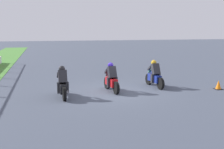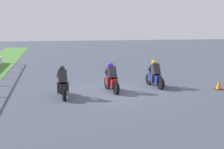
% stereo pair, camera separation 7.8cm
% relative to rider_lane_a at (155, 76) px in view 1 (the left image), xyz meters
% --- Properties ---
extents(ground_plane, '(120.00, 120.00, 0.00)m').
position_rel_rider_lane_a_xyz_m(ground_plane, '(-0.65, 2.53, -0.62)').
color(ground_plane, '#434A59').
extents(rider_lane_a, '(2.04, 0.57, 1.51)m').
position_rel_rider_lane_a_xyz_m(rider_lane_a, '(0.00, 0.00, 0.00)').
color(rider_lane_a, black).
rests_on(rider_lane_a, ground_plane).
extents(rider_lane_b, '(2.04, 0.57, 1.51)m').
position_rel_rider_lane_a_xyz_m(rider_lane_b, '(-0.54, 2.62, 0.00)').
color(rider_lane_b, black).
rests_on(rider_lane_b, ground_plane).
extents(rider_lane_c, '(2.04, 0.55, 1.51)m').
position_rel_rider_lane_a_xyz_m(rider_lane_c, '(-1.23, 5.17, 0.00)').
color(rider_lane_c, black).
rests_on(rider_lane_c, ground_plane).
extents(traffic_cone, '(0.40, 0.40, 0.50)m').
position_rel_rider_lane_a_xyz_m(traffic_cone, '(-1.41, -3.12, -0.40)').
color(traffic_cone, black).
rests_on(traffic_cone, ground_plane).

